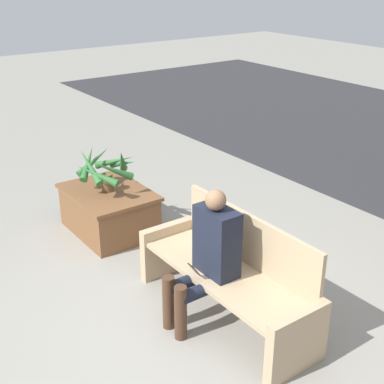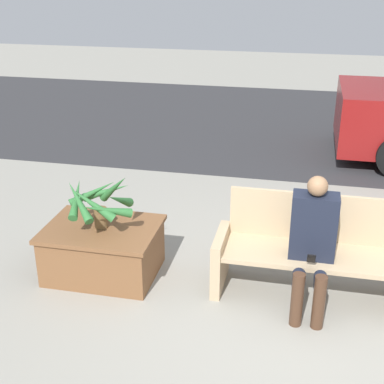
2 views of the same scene
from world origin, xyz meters
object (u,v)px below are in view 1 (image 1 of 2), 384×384
Objects in this scene: bench at (230,272)px; person_seated at (208,254)px; potted_plant at (106,167)px; planter_box at (109,209)px.

bench is 1.53× the size of person_seated.
potted_plant is at bearing 177.61° from person_seated.
person_seated reaches higher than planter_box.
bench is at bearing 3.32° from planter_box.
person_seated is 1.96m from potted_plant.
potted_plant is (-2.01, -0.12, 0.38)m from bench.
person_seated is at bearing -2.53° from planter_box.
planter_box is at bearing 177.47° from person_seated.
person_seated is 1.11× the size of planter_box.
bench is 2.01m from planter_box.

